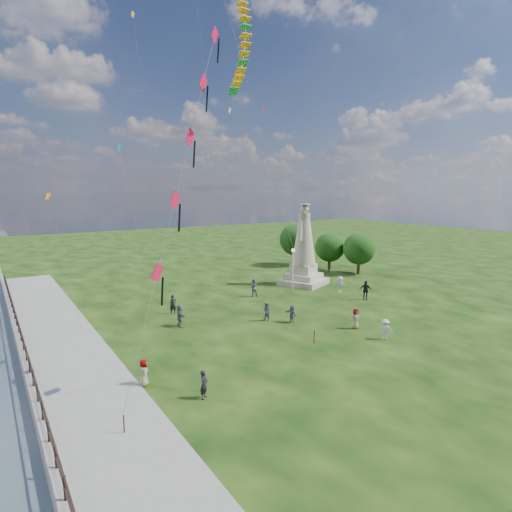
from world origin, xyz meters
TOP-DOWN VIEW (x-y plane):
  - ground at (36.75, 10.00)m, footprint 106.50×160.00m
  - waterfront at (-15.24, 8.99)m, footprint 200.00×200.00m
  - statue at (11.33, 17.57)m, footprint 5.70×5.70m
  - lamppost at (9.01, 16.46)m, footprint 0.40×0.40m
  - tree_row at (19.04, 23.23)m, footprint 6.90×13.21m
  - person_0 at (-9.20, 0.06)m, footprint 0.64×0.62m
  - person_1 at (0.54, 8.83)m, footprint 0.69×0.86m
  - person_2 at (5.17, 0.90)m, footprint 1.03×1.01m
  - person_4 at (5.13, 3.70)m, footprint 0.83×0.60m
  - person_5 at (-5.76, 11.33)m, footprint 0.82×1.66m
  - person_6 at (-4.96, 14.72)m, footprint 0.66×0.49m
  - person_7 at (3.86, 16.07)m, footprint 0.98×0.75m
  - person_8 at (12.25, 12.80)m, footprint 1.16×1.07m
  - person_9 at (12.10, 9.24)m, footprint 1.18×1.15m
  - person_10 at (-11.31, 3.02)m, footprint 0.54×0.78m
  - person_11 at (1.99, 7.45)m, footprint 0.66×1.37m
  - red_kite_train at (-7.67, 4.58)m, footprint 9.80×9.35m
  - small_kites at (2.49, 23.67)m, footprint 27.81×17.06m

SIDE VIEW (x-z plane):
  - ground at x=36.75m, z-range -0.60..0.00m
  - waterfront at x=-15.24m, z-range -0.82..0.69m
  - person_11 at x=1.99m, z-range 0.00..1.44m
  - person_2 at x=5.17m, z-range 0.00..1.47m
  - person_0 at x=-9.20m, z-range 0.00..1.48m
  - person_10 at x=-11.31m, z-range 0.00..1.49m
  - person_1 at x=0.54m, z-range 0.00..1.53m
  - person_4 at x=5.13m, z-range 0.00..1.54m
  - person_8 at x=12.25m, z-range 0.00..1.62m
  - person_6 at x=-4.96m, z-range 0.00..1.64m
  - person_5 at x=-5.76m, z-range 0.00..1.74m
  - person_7 at x=3.86m, z-range 0.00..1.78m
  - person_9 at x=12.10m, z-range 0.00..1.86m
  - lamppost at x=9.01m, z-range 0.95..5.26m
  - tree_row at x=19.04m, z-range 0.41..6.19m
  - statue at x=11.33m, z-range -1.08..7.73m
  - red_kite_train at x=-7.67m, z-range 2.45..23.23m
  - small_kites at x=2.49m, z-range -1.10..32.44m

